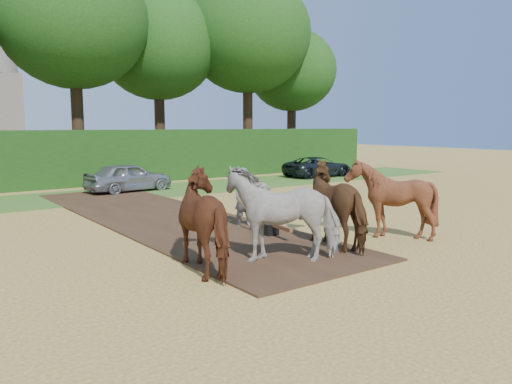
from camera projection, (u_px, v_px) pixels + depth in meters
The scene contains 5 objects.
ground at pixel (245, 273), 11.03m from camera, with size 120.00×120.00×0.00m, color gold.
earth_strip at pixel (165, 218), 17.50m from camera, with size 4.50×17.00×0.05m, color #472D1C.
grass_verge at pixel (65, 198), 22.21m from camera, with size 50.00×5.00×0.03m, color #38601E.
hedgerow at pixel (38, 160), 25.61m from camera, with size 46.00×1.60×3.00m, color #14380F.
plough_team at pixel (311, 208), 12.82m from camera, with size 7.72×5.38×2.29m.
Camera 1 is at (-6.14, -8.77, 3.24)m, focal length 35.00 mm.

